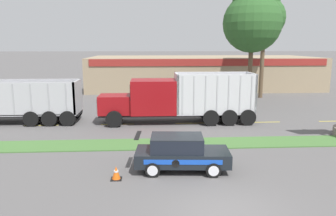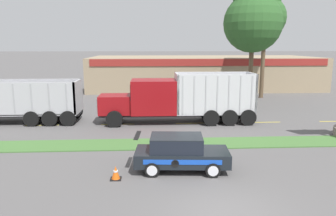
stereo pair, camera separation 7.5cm
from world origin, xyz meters
TOP-DOWN VIEW (x-y plane):
  - ground_plane at (0.00, 0.00)m, footprint 600.00×600.00m
  - grass_verge at (0.00, 7.98)m, footprint 120.00×2.12m
  - centre_line_2 at (-10.16, 13.04)m, footprint 2.40×0.14m
  - centre_line_3 at (-4.76, 13.04)m, footprint 2.40×0.14m
  - centre_line_4 at (0.64, 13.04)m, footprint 2.40×0.14m
  - centre_line_5 at (6.04, 13.04)m, footprint 2.40×0.14m
  - centre_line_6 at (11.44, 13.04)m, footprint 2.40×0.14m
  - dump_truck_mid at (-1.23, 13.38)m, footprint 11.25×2.71m
  - rally_car at (-1.11, 4.02)m, footprint 4.35×2.15m
  - traffic_cone at (-3.94, 3.12)m, footprint 0.47×0.47m
  - store_building_backdrop at (4.66, 33.55)m, footprint 29.16×12.10m
  - tree_behind_left at (6.92, 19.78)m, footprint 5.30×5.30m
  - tree_behind_right at (9.67, 24.45)m, footprint 4.32×4.32m

SIDE VIEW (x-z plane):
  - ground_plane at x=0.00m, z-range 0.00..0.00m
  - centre_line_2 at x=-10.16m, z-range 0.00..0.01m
  - centre_line_3 at x=-4.76m, z-range 0.00..0.01m
  - centre_line_4 at x=0.64m, z-range 0.00..0.01m
  - centre_line_5 at x=6.04m, z-range 0.00..0.01m
  - centre_line_6 at x=11.44m, z-range 0.00..0.01m
  - grass_verge at x=0.00m, z-range 0.00..0.06m
  - traffic_cone at x=-3.94m, z-range -0.01..0.58m
  - rally_car at x=-1.11m, z-range 0.01..1.66m
  - dump_truck_mid at x=-1.23m, z-range -0.13..3.50m
  - store_building_backdrop at x=4.66m, z-range 0.00..4.11m
  - tree_behind_left at x=6.92m, z-range 2.32..13.87m
  - tree_behind_right at x=9.67m, z-range 2.97..14.65m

